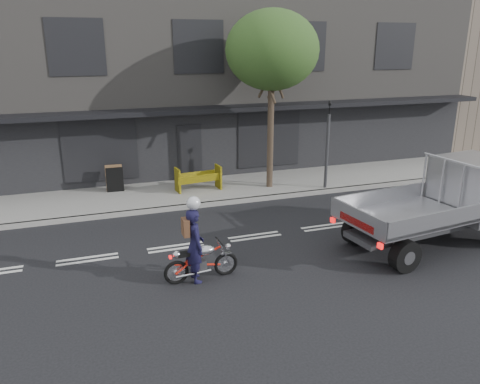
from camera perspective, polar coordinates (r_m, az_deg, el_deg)
name	(u,v)px	position (r m, az deg, el deg)	size (l,w,h in m)	color
ground	(255,237)	(14.10, 1.81, -5.45)	(80.00, 80.00, 0.00)	black
sidewalk	(212,190)	(18.28, -3.39, 0.27)	(32.00, 3.20, 0.15)	gray
kerb	(224,202)	(16.82, -1.92, -1.28)	(32.00, 0.20, 0.15)	gray
building_main	(175,76)	(23.92, -7.98, 13.85)	(26.00, 10.00, 8.00)	slate
street_tree	(272,51)	(17.69, 3.93, 16.81)	(3.40, 3.40, 6.74)	#382B21
traffic_light_pole	(327,150)	(18.23, 10.57, 5.08)	(0.12, 0.12, 3.50)	#2D2D30
motorcycle	(201,261)	(11.53, -4.73, -8.32)	(1.88, 0.55, 0.97)	black
rider	(195,245)	(11.32, -5.53, -6.48)	(0.67, 0.44, 1.85)	black
flatbed_ute	(463,193)	(15.02, 25.54, -0.10)	(5.51, 2.75, 2.45)	black
construction_barrier	(200,180)	(17.68, -4.91, 1.50)	(1.72, 0.69, 0.96)	yellow
sandwich_board	(115,180)	(18.17, -15.01, 1.45)	(0.63, 0.42, 0.99)	black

